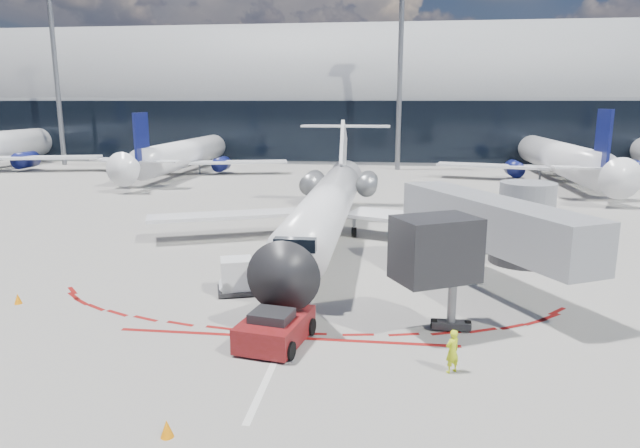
# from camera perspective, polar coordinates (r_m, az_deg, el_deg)

# --- Properties ---
(ground) EXTENTS (260.00, 260.00, 0.00)m
(ground) POSITION_cam_1_polar(r_m,az_deg,el_deg) (34.39, 0.02, -3.70)
(ground) COLOR gray
(ground) RESTS_ON ground
(apron_centerline) EXTENTS (0.25, 40.00, 0.01)m
(apron_centerline) POSITION_cam_1_polar(r_m,az_deg,el_deg) (36.30, 0.41, -2.84)
(apron_centerline) COLOR silver
(apron_centerline) RESTS_ON ground
(apron_stop_bar) EXTENTS (14.00, 0.25, 0.01)m
(apron_stop_bar) POSITION_cam_1_polar(r_m,az_deg,el_deg) (23.66, -3.47, -11.26)
(apron_stop_bar) COLOR maroon
(apron_stop_bar) RESTS_ON ground
(terminal_building) EXTENTS (150.00, 24.15, 24.00)m
(terminal_building) POSITION_cam_1_polar(r_m,az_deg,el_deg) (97.89, 4.80, 11.61)
(terminal_building) COLOR gray
(terminal_building) RESTS_ON ground
(jet_bridge) EXTENTS (10.03, 15.20, 4.90)m
(jet_bridge) POSITION_cam_1_polar(r_m,az_deg,el_deg) (31.03, 17.55, -0.31)
(jet_bridge) COLOR gray
(jet_bridge) RESTS_ON ground
(light_mast_west) EXTENTS (0.70, 0.70, 25.00)m
(light_mast_west) POSITION_cam_1_polar(r_m,az_deg,el_deg) (94.61, -24.84, 12.95)
(light_mast_west) COLOR slate
(light_mast_west) RESTS_ON ground
(light_mast_centre) EXTENTS (0.70, 0.70, 25.00)m
(light_mast_centre) POSITION_cam_1_polar(r_m,az_deg,el_deg) (80.90, 7.98, 14.24)
(light_mast_centre) COLOR slate
(light_mast_centre) RESTS_ON ground
(regional_jet) EXTENTS (25.50, 31.44, 7.87)m
(regional_jet) POSITION_cam_1_polar(r_m,az_deg,el_deg) (38.62, 0.87, 2.06)
(regional_jet) COLOR white
(regional_jet) RESTS_ON ground
(pushback_tug) EXTENTS (2.94, 5.72, 1.46)m
(pushback_tug) POSITION_cam_1_polar(r_m,az_deg,el_deg) (22.93, -4.51, -10.33)
(pushback_tug) COLOR #5B0F0D
(pushback_tug) RESTS_ON ground
(ramp_worker) EXTENTS (0.69, 0.66, 1.60)m
(ramp_worker) POSITION_cam_1_polar(r_m,az_deg,el_deg) (21.07, 13.09, -12.28)
(ramp_worker) COLOR #CEE418
(ramp_worker) RESTS_ON ground
(uld_container) EXTENTS (2.32, 2.14, 1.79)m
(uld_container) POSITION_cam_1_polar(r_m,az_deg,el_deg) (28.76, -8.33, -5.20)
(uld_container) COLOR black
(uld_container) RESTS_ON ground
(safety_cone_left) EXTENTS (0.36, 0.36, 0.50)m
(safety_cone_left) POSITION_cam_1_polar(r_m,az_deg,el_deg) (30.76, -27.97, -6.62)
(safety_cone_left) COLOR orange
(safety_cone_left) RESTS_ON ground
(safety_cone_right) EXTENTS (0.38, 0.38, 0.53)m
(safety_cone_right) POSITION_cam_1_polar(r_m,az_deg,el_deg) (17.82, -15.07, -19.15)
(safety_cone_right) COLOR orange
(safety_cone_right) RESTS_ON ground
(bg_airliner_1) EXTENTS (31.81, 33.68, 10.29)m
(bg_airliner_1) POSITION_cam_1_polar(r_m,az_deg,el_deg) (78.41, -13.31, 8.73)
(bg_airliner_1) COLOR white
(bg_airliner_1) RESTS_ON ground
(bg_airliner_2) EXTENTS (33.65, 35.63, 10.89)m
(bg_airliner_2) POSITION_cam_1_polar(r_m,az_deg,el_deg) (75.03, 22.86, 8.20)
(bg_airliner_2) COLOR white
(bg_airliner_2) RESTS_ON ground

